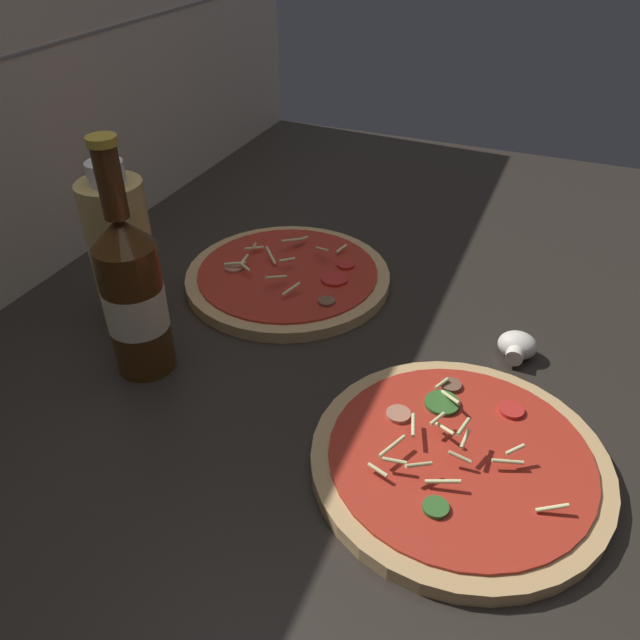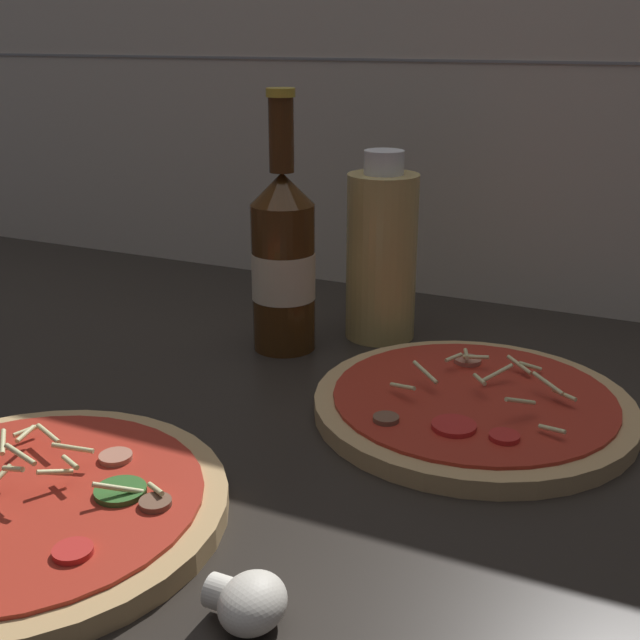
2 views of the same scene
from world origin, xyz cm
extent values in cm
cube|color=#28231E|center=(0.00, 0.00, 1.25)|extent=(160.00, 90.00, 2.50)
cylinder|color=tan|center=(-3.82, -13.19, 3.25)|extent=(26.99, 26.99, 1.50)
cylinder|color=#B22D1E|center=(-3.82, -13.19, 4.15)|extent=(23.75, 23.75, 0.30)
cylinder|color=#336628|center=(-10.58, -12.60, 4.50)|extent=(2.20, 2.20, 0.40)
cylinder|color=#B7755B|center=(-1.33, -6.63, 4.50)|extent=(2.37, 2.37, 0.40)
cylinder|color=red|center=(3.44, -16.56, 4.50)|extent=(2.39, 2.39, 0.40)
cylinder|color=#336628|center=(1.82, -10.13, 4.50)|extent=(3.45, 3.45, 0.40)
cylinder|color=brown|center=(4.76, -10.32, 4.50)|extent=(2.12, 2.12, 0.40)
cylinder|color=beige|center=(-3.98, -17.25, 5.18)|extent=(1.30, 2.72, 0.54)
cylinder|color=beige|center=(-6.54, -7.56, 5.64)|extent=(3.25, 1.66, 0.37)
cylinder|color=beige|center=(-5.38, -13.30, 5.51)|extent=(0.45, 2.10, 0.89)
cylinder|color=beige|center=(-1.95, -10.42, 5.89)|extent=(2.01, 1.14, 0.40)
cylinder|color=beige|center=(-3.10, -17.60, 5.97)|extent=(1.50, 1.60, 0.77)
cylinder|color=beige|center=(2.21, -10.79, 5.18)|extent=(2.66, 2.43, 1.46)
cylinder|color=beige|center=(-8.07, -8.23, 5.60)|extent=(0.75, 2.15, 0.45)
cylinder|color=beige|center=(4.19, -9.46, 4.90)|extent=(1.82, 1.19, 0.54)
cylinder|color=beige|center=(-8.04, -10.33, 5.99)|extent=(1.98, 2.15, 0.90)
cylinder|color=beige|center=(-8.27, -12.57, 5.15)|extent=(1.15, 2.98, 0.80)
cylinder|color=beige|center=(-2.52, -11.33, 5.50)|extent=(1.64, 2.15, 0.95)
cylinder|color=beige|center=(-4.00, -13.37, 6.45)|extent=(2.02, 0.58, 0.83)
cylinder|color=beige|center=(-3.38, -8.57, 5.71)|extent=(3.05, 1.16, 0.58)
cylinder|color=beige|center=(-9.16, -7.11, 5.09)|extent=(0.98, 2.01, 0.39)
cylinder|color=beige|center=(-7.30, -21.36, 4.92)|extent=(1.29, 2.58, 1.11)
cylinder|color=beige|center=(-3.60, -13.00, 7.41)|extent=(2.88, 0.82, 0.83)
cylinder|color=tan|center=(19.07, 14.68, 3.25)|extent=(26.85, 26.85, 1.51)
cylinder|color=#B22D1E|center=(19.07, 14.68, 4.16)|extent=(23.63, 23.63, 0.30)
cylinder|color=#B7755B|center=(16.72, 21.41, 4.51)|extent=(2.49, 2.49, 0.40)
cylinder|color=red|center=(19.22, 8.14, 4.51)|extent=(3.46, 3.46, 0.40)
cylinder|color=red|center=(23.12, 8.06, 4.51)|extent=(2.31, 2.31, 0.40)
cylinder|color=brown|center=(14.04, 7.13, 4.51)|extent=(2.06, 2.06, 0.40)
cylinder|color=beige|center=(24.70, 16.57, 5.69)|extent=(2.98, 2.24, 0.95)
cylinder|color=beige|center=(14.87, 14.31, 5.78)|extent=(2.81, 1.90, 1.20)
cylinder|color=beige|center=(19.43, 14.86, 5.75)|extent=(1.55, 1.85, 0.43)
cylinder|color=beige|center=(26.26, 9.91, 4.96)|extent=(2.17, 1.07, 0.62)
cylinder|color=beige|center=(15.97, 19.19, 5.50)|extent=(1.24, 1.89, 0.48)
cylinder|color=beige|center=(16.63, 21.11, 5.27)|extent=(1.24, 2.91, 0.74)
cylinder|color=beige|center=(23.44, 11.63, 5.96)|extent=(2.13, 2.69, 1.33)
cylinder|color=beige|center=(20.24, 17.67, 5.33)|extent=(2.40, 2.59, 1.36)
cylinder|color=beige|center=(22.41, 21.27, 5.01)|extent=(2.08, 1.10, 0.93)
cylinder|color=beige|center=(26.18, 16.07, 5.15)|extent=(2.21, 1.68, 0.44)
cylinder|color=beige|center=(17.73, 20.37, 5.41)|extent=(2.32, 0.44, 0.64)
cylinder|color=beige|center=(13.78, 11.72, 5.32)|extent=(2.66, 1.59, 0.94)
cylinder|color=beige|center=(21.51, 20.89, 5.12)|extent=(2.63, 1.88, 0.98)
cylinder|color=#47280F|center=(-2.46, 21.75, 9.91)|extent=(6.30, 6.30, 14.82)
cone|color=#47280F|center=(-2.46, 21.75, 18.88)|extent=(6.30, 6.30, 3.12)
cylinder|color=#47280F|center=(-2.46, 21.75, 23.91)|extent=(2.40, 2.40, 6.93)
cylinder|color=gold|center=(-2.46, 21.75, 27.77)|extent=(2.75, 2.75, 0.80)
cylinder|color=beige|center=(-2.46, 21.75, 10.21)|extent=(6.37, 6.37, 4.74)
cylinder|color=#D6B766|center=(5.16, 29.06, 11.09)|extent=(7.30, 7.30, 17.19)
cylinder|color=white|center=(5.16, 29.06, 20.86)|extent=(4.01, 4.01, 2.34)
cylinder|color=white|center=(13.13, -15.55, 4.00)|extent=(1.93, 1.93, 1.93)
ellipsoid|color=silver|center=(14.85, -15.55, 4.00)|extent=(3.65, 4.30, 3.01)
camera|label=1|loc=(-44.28, -16.46, 46.52)|focal=35.00mm
camera|label=2|loc=(33.08, -46.19, 32.98)|focal=45.00mm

